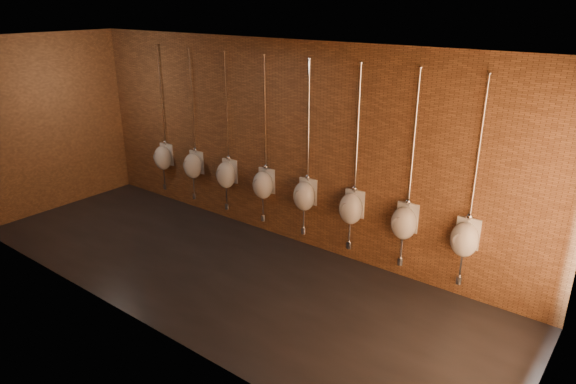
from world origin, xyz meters
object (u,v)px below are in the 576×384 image
Objects in this scene: urinal_0 at (163,157)px; urinal_3 at (263,184)px; urinal_6 at (404,222)px; urinal_5 at (351,207)px; urinal_2 at (226,174)px; urinal_1 at (193,165)px; urinal_4 at (305,195)px; urinal_7 at (465,238)px.

urinal_0 is 2.51m from urinal_3.
urinal_6 is at bearing 0.00° from urinal_0.
urinal_2 is at bearing 180.00° from urinal_5.
urinal_1 is 2.51m from urinal_4.
urinal_2 is 1.00× the size of urinal_6.
urinal_6 is at bearing 0.00° from urinal_2.
urinal_5 is 1.00× the size of urinal_6.
urinal_5 is at bearing 0.00° from urinal_4.
urinal_1 is 1.00× the size of urinal_2.
urinal_6 is at bearing 0.00° from urinal_1.
urinal_0 is 0.84m from urinal_1.
urinal_3 and urinal_5 have the same top height.
urinal_5 and urinal_6 have the same top height.
urinal_2 is 1.00× the size of urinal_5.
urinal_4 is at bearing 180.00° from urinal_6.
urinal_7 is (4.18, 0.00, 0.00)m from urinal_2.
urinal_1 and urinal_6 have the same top height.
urinal_0 is at bearing 180.00° from urinal_1.
urinal_2 is at bearing 0.00° from urinal_1.
urinal_0 is at bearing 180.00° from urinal_5.
urinal_3 is (1.67, 0.00, 0.00)m from urinal_1.
urinal_7 is at bearing 0.00° from urinal_3.
urinal_3 is at bearing 0.00° from urinal_1.
urinal_5 is 1.67m from urinal_7.
urinal_1 is 1.00× the size of urinal_7.
urinal_0 is 1.00× the size of urinal_5.
urinal_6 is at bearing 0.00° from urinal_5.
urinal_3 is at bearing 0.00° from urinal_2.
urinal_5 is at bearing 0.00° from urinal_1.
urinal_7 is at bearing 0.00° from urinal_4.
urinal_1 is at bearing 180.00° from urinal_7.
urinal_2 is at bearing 180.00° from urinal_7.
urinal_1 and urinal_4 have the same top height.
urinal_1 is 1.00× the size of urinal_6.
urinal_3 is at bearing 180.00° from urinal_7.
urinal_6 is (5.01, 0.00, 0.00)m from urinal_0.
urinal_3 is (0.84, 0.00, 0.00)m from urinal_2.
urinal_2 is at bearing 0.00° from urinal_0.
urinal_0 and urinal_4 have the same top height.
urinal_6 and urinal_7 have the same top height.
urinal_1 is (0.84, 0.00, 0.00)m from urinal_0.
urinal_3 is 2.51m from urinal_6.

